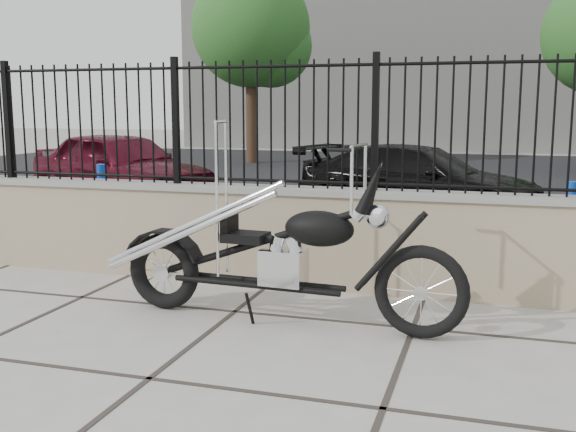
{
  "coord_description": "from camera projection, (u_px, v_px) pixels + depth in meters",
  "views": [
    {
      "loc": [
        2.04,
        -3.65,
        1.71
      ],
      "look_at": [
        0.43,
        1.65,
        0.82
      ],
      "focal_mm": 42.0,
      "sensor_mm": 36.0,
      "label": 1
    }
  ],
  "objects": [
    {
      "name": "iron_fence",
      "position": [
        271.0,
        124.0,
        6.42
      ],
      "size": [
        14.0,
        0.08,
        1.2
      ],
      "primitive_type": "cube",
      "color": "black",
      "rests_on": "retaining_wall"
    },
    {
      "name": "bollard_a",
      "position": [
        102.0,
        200.0,
        9.04
      ],
      "size": [
        0.15,
        0.15,
        0.97
      ],
      "primitive_type": "cylinder",
      "rotation": [
        0.0,
        0.0,
        0.41
      ],
      "color": "#0B4FB0",
      "rests_on": "ground_plane"
    },
    {
      "name": "background_building",
      "position": [
        448.0,
        54.0,
        28.7
      ],
      "size": [
        22.0,
        6.0,
        8.0
      ],
      "primitive_type": "cube",
      "color": "beige",
      "rests_on": "ground_plane"
    },
    {
      "name": "parking_lot",
      "position": [
        403.0,
        180.0,
        16.11
      ],
      "size": [
        30.0,
        30.0,
        0.0
      ],
      "primitive_type": "plane",
      "color": "black",
      "rests_on": "ground"
    },
    {
      "name": "bollard_b",
      "position": [
        570.0,
        222.0,
        7.51
      ],
      "size": [
        0.12,
        0.12,
        0.91
      ],
      "primitive_type": "cylinder",
      "rotation": [
        0.0,
        0.0,
        0.06
      ],
      "color": "#0C3FC2",
      "rests_on": "ground_plane"
    },
    {
      "name": "retaining_wall",
      "position": [
        271.0,
        235.0,
        6.59
      ],
      "size": [
        14.0,
        0.36,
        0.96
      ],
      "primitive_type": "cube",
      "color": "gray",
      "rests_on": "ground_plane"
    },
    {
      "name": "chopper_motorcycle",
      "position": [
        277.0,
        222.0,
        5.32
      ],
      "size": [
        2.77,
        0.66,
        1.65
      ],
      "primitive_type": null,
      "rotation": [
        0.0,
        0.0,
        -0.07
      ],
      "color": "black",
      "rests_on": "ground_plane"
    },
    {
      "name": "tree_left",
      "position": [
        251.0,
        22.0,
        20.62
      ],
      "size": [
        3.65,
        3.65,
        6.16
      ],
      "rotation": [
        0.0,
        0.0,
        -0.27
      ],
      "color": "#382619",
      "rests_on": "ground_plane"
    },
    {
      "name": "ground_plane",
      "position": [
        149.0,
        379.0,
        4.3
      ],
      "size": [
        90.0,
        90.0,
        0.0
      ],
      "primitive_type": "plane",
      "color": "#99968E",
      "rests_on": "ground"
    },
    {
      "name": "car_black",
      "position": [
        420.0,
        181.0,
        10.61
      ],
      "size": [
        4.17,
        2.47,
        1.13
      ],
      "primitive_type": "imported",
      "rotation": [
        0.0,
        0.0,
        1.33
      ],
      "color": "black",
      "rests_on": "parking_lot"
    },
    {
      "name": "car_red",
      "position": [
        121.0,
        167.0,
        12.01
      ],
      "size": [
        4.2,
        2.98,
        1.33
      ],
      "primitive_type": "imported",
      "rotation": [
        0.0,
        0.0,
        1.17
      ],
      "color": "#4A0A18",
      "rests_on": "parking_lot"
    }
  ]
}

